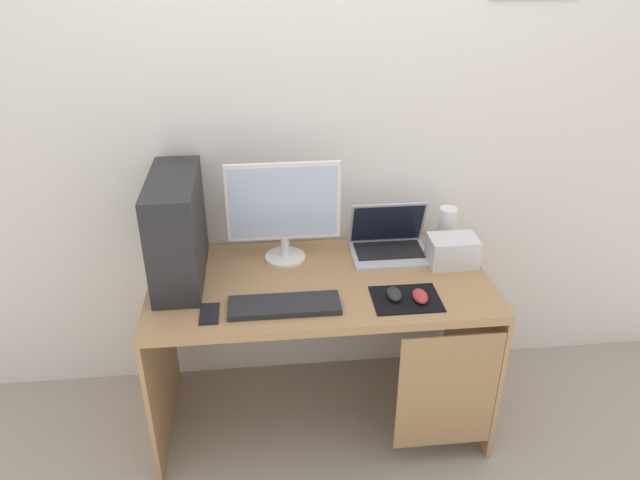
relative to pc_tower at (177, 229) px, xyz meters
name	(u,v)px	position (x,y,z in m)	size (l,w,h in m)	color
ground_plane	(320,413)	(0.56, -0.08, -0.94)	(8.00, 8.00, 0.00)	#9E9384
wall_back	(311,113)	(0.56, 0.30, 0.36)	(4.00, 0.05, 2.60)	silver
desk	(324,311)	(0.57, -0.09, -0.36)	(1.37, 0.68, 0.72)	#A37A51
pc_tower	(177,229)	(0.00, 0.00, 0.00)	(0.18, 0.48, 0.43)	#232326
monitor	(284,209)	(0.42, 0.10, 0.02)	(0.47, 0.17, 0.44)	white
laptop	(389,243)	(0.88, 0.12, -0.17)	(0.33, 0.24, 0.23)	#B7BCC6
speaker	(447,227)	(1.14, 0.15, -0.12)	(0.08, 0.08, 0.18)	white
projector	(452,251)	(1.12, -0.01, -0.15)	(0.20, 0.14, 0.12)	silver
keyboard	(284,305)	(0.40, -0.27, -0.20)	(0.42, 0.14, 0.02)	#232326
mousepad	(406,299)	(0.87, -0.26, -0.21)	(0.26, 0.20, 0.01)	black
mouse_left	(394,294)	(0.82, -0.25, -0.19)	(0.06, 0.10, 0.03)	#232326
mouse_right	(420,296)	(0.92, -0.28, -0.19)	(0.06, 0.10, 0.03)	#B23333
cell_phone	(210,314)	(0.12, -0.29, -0.21)	(0.07, 0.13, 0.01)	black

